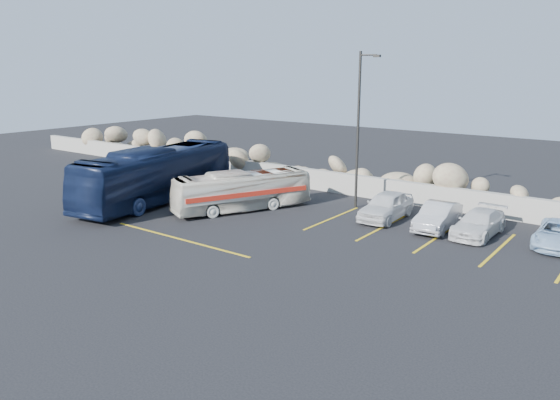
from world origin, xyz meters
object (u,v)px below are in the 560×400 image
Objects in this scene: car_b at (438,216)px; car_a at (386,206)px; lamppost at (359,126)px; vintage_bus at (242,191)px; car_d at (559,234)px; car_c at (479,223)px; tour_coach at (157,175)px.

car_a is at bearing 173.57° from car_b.
car_b is (4.85, -1.20, -3.69)m from lamppost.
vintage_bus reaches higher than car_d.
car_a is 1.08× the size of car_b.
lamppost is 6.21m from car_b.
car_b is at bearing -176.26° from car_d.
vintage_bus is at bearing -158.57° from car_a.
tour_coach is at bearing -163.53° from car_c.
vintage_bus is 14.74m from car_d.
car_b is at bearing 41.75° from vintage_bus.
lamppost is 4.37m from car_a.
tour_coach is at bearing -169.39° from car_d.
car_d is at bearing 3.51° from car_b.
lamppost is 2.18× the size of car_b.
car_a is 1.05× the size of car_d.
lamppost is at bearing 20.40° from tour_coach.
lamppost is 2.12× the size of car_d.
lamppost is at bearing 172.77° from car_c.
car_a is at bearing 48.60° from vintage_bus.
vintage_bus is 7.35m from car_a.
car_d is at bearing 4.84° from tour_coach.
car_c is at bearing -8.94° from lamppost.
vintage_bus is at bearing -167.15° from car_b.
lamppost is 2.11× the size of car_c.
car_c is (6.66, -1.05, -3.74)m from lamppost.
lamppost is 7.71m from car_c.
tour_coach is (-4.92, -1.38, 0.48)m from vintage_bus.
car_a is 7.61m from car_d.
car_a is 2.65m from car_b.
car_b is 4.98m from car_d.
car_b is at bearing 7.13° from tour_coach.
tour_coach is at bearing -138.74° from vintage_bus.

